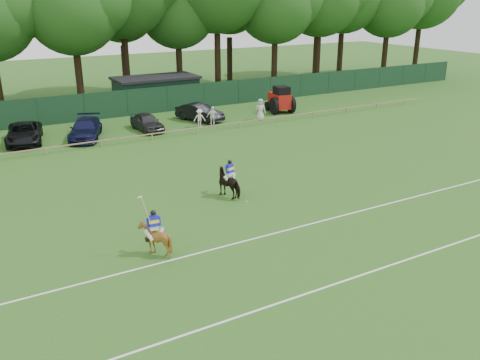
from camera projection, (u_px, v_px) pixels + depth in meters
ground at (261, 226)px, 25.09m from camera, size 160.00×160.00×0.00m
horse_dark at (230, 183)px, 28.64m from camera, size 1.42×2.04×1.58m
horse_chestnut at (155, 239)px, 22.15m from camera, size 1.40×1.53×1.51m
suv_black at (24, 133)px, 39.11m from camera, size 3.48×5.80×1.51m
sedan_navy at (85, 129)px, 40.30m from camera, size 3.99×5.79×1.56m
hatch_grey at (147, 122)px, 42.72m from camera, size 1.94×4.35×1.45m
estate_black at (200, 112)px, 46.03m from camera, size 3.40×4.93×1.54m
spectator_left at (200, 118)px, 43.78m from camera, size 1.16×0.89×1.58m
spectator_mid at (212, 117)px, 43.81m from camera, size 1.08×0.49×1.81m
spectator_right at (260, 109)px, 46.27m from camera, size 1.12×0.98×1.94m
rider_dark at (230, 171)px, 28.38m from camera, size 0.92×0.54×1.41m
rider_chestnut at (154, 224)px, 21.89m from camera, size 0.93×0.64×2.05m
polo_ball at (247, 202)px, 27.97m from camera, size 0.09×0.09×0.09m
pitch_lines at (303, 256)px, 22.23m from camera, size 60.00×5.10×0.01m
pitch_rail at (140, 136)px, 39.64m from camera, size 62.10×0.10×0.50m
perimeter_fence at (107, 105)px, 46.72m from camera, size 92.08×0.08×2.50m
utility_shed at (156, 91)px, 51.86m from camera, size 8.40×4.40×3.04m
tree_row at (105, 102)px, 54.61m from camera, size 96.00×12.00×21.00m
tractor at (280, 100)px, 49.28m from camera, size 2.47×3.32×2.57m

